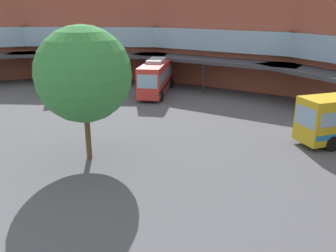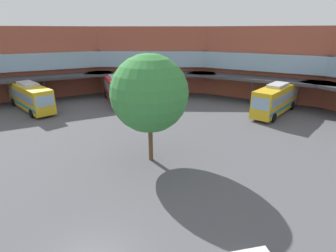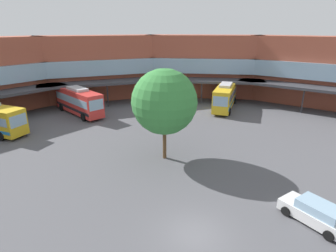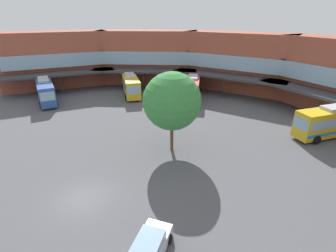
{
  "view_description": "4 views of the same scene",
  "coord_description": "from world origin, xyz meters",
  "px_view_note": "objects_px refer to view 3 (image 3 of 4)",
  "views": [
    {
      "loc": [
        19.4,
        -1.14,
        9.92
      ],
      "look_at": [
        1.72,
        16.17,
        1.68
      ],
      "focal_mm": 39.1,
      "sensor_mm": 36.0,
      "label": 1
    },
    {
      "loc": [
        6.0,
        -7.76,
        10.41
      ],
      "look_at": [
        0.02,
        13.89,
        2.11
      ],
      "focal_mm": 27.93,
      "sensor_mm": 36.0,
      "label": 2
    },
    {
      "loc": [
        -3.4,
        -13.91,
        12.28
      ],
      "look_at": [
        0.2,
        15.68,
        1.69
      ],
      "focal_mm": 29.9,
      "sensor_mm": 36.0,
      "label": 3
    },
    {
      "loc": [
        16.8,
        -6.58,
        14.08
      ],
      "look_at": [
        -1.24,
        11.01,
        2.74
      ],
      "focal_mm": 26.76,
      "sensor_mm": 36.0,
      "label": 4
    }
  ],
  "objects_px": {
    "bus_0": "(225,96)",
    "parked_car": "(316,213)",
    "plaza_tree": "(164,102)",
    "bus_2": "(79,101)"
  },
  "relations": [
    {
      "from": "bus_0",
      "to": "bus_2",
      "type": "xyz_separation_m",
      "value": [
        -22.37,
        -0.37,
        0.01
      ]
    },
    {
      "from": "bus_0",
      "to": "parked_car",
      "type": "distance_m",
      "value": 27.7
    },
    {
      "from": "parked_car",
      "to": "plaza_tree",
      "type": "bearing_deg",
      "value": 11.38
    },
    {
      "from": "bus_0",
      "to": "parked_car",
      "type": "bearing_deg",
      "value": 20.13
    },
    {
      "from": "plaza_tree",
      "to": "parked_car",
      "type": "bearing_deg",
      "value": -51.02
    },
    {
      "from": "bus_0",
      "to": "bus_2",
      "type": "height_order",
      "value": "bus_2"
    },
    {
      "from": "bus_2",
      "to": "plaza_tree",
      "type": "distance_m",
      "value": 19.97
    },
    {
      "from": "bus_2",
      "to": "parked_car",
      "type": "bearing_deg",
      "value": -0.77
    },
    {
      "from": "bus_0",
      "to": "plaza_tree",
      "type": "height_order",
      "value": "plaza_tree"
    },
    {
      "from": "parked_car",
      "to": "plaza_tree",
      "type": "xyz_separation_m",
      "value": [
        -8.81,
        10.89,
        4.99
      ]
    }
  ]
}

